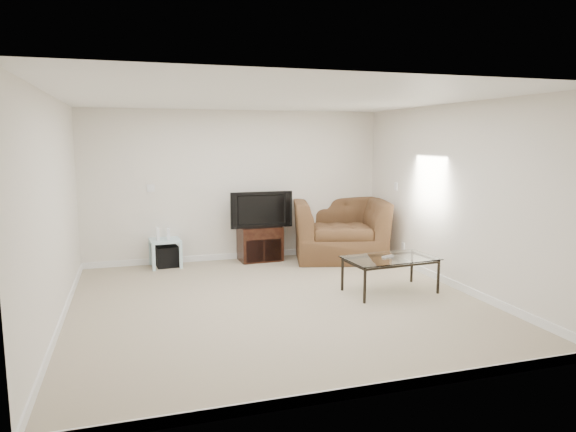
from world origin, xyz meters
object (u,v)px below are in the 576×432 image
object	(u,v)px
tv_stand	(260,243)
side_table	(165,253)
recliner	(339,219)
coffee_table	(390,275)
subwoofer	(167,257)
television	(260,209)

from	to	relation	value
tv_stand	side_table	distance (m)	1.55
recliner	coffee_table	distance (m)	2.11
subwoofer	coffee_table	distance (m)	3.59
subwoofer	coffee_table	xyz separation A→B (m)	(2.74, -2.31, 0.08)
side_table	coffee_table	distance (m)	3.59
tv_stand	coffee_table	distance (m)	2.59
television	tv_stand	bearing A→B (deg)	92.42
subwoofer	recliner	size ratio (longest dim) A/B	0.22
tv_stand	subwoofer	distance (m)	1.53
side_table	recliner	world-z (taller)	recliner
subwoofer	recliner	distance (m)	2.93
tv_stand	coffee_table	world-z (taller)	tv_stand
tv_stand	television	xyz separation A→B (m)	(0.00, -0.03, 0.59)
side_table	television	bearing A→B (deg)	-1.06
subwoofer	coffee_table	world-z (taller)	coffee_table
side_table	coffee_table	bearing A→B (deg)	-39.55
television	subwoofer	world-z (taller)	television
tv_stand	television	bearing A→B (deg)	-90.00
television	side_table	xyz separation A→B (m)	(-1.55, 0.03, -0.65)
side_table	recliner	size ratio (longest dim) A/B	0.30
tv_stand	recliner	size ratio (longest dim) A/B	0.45
recliner	side_table	bearing A→B (deg)	-169.65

